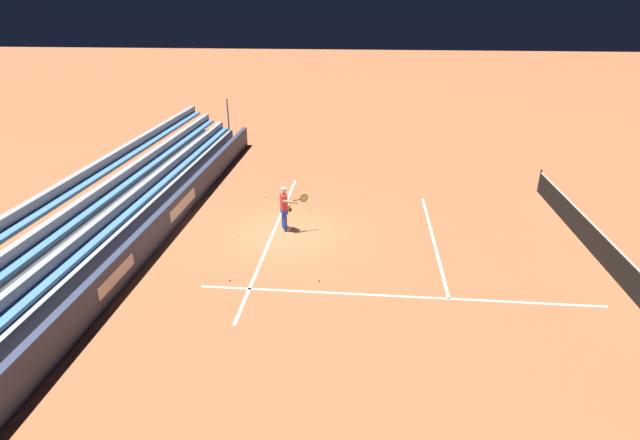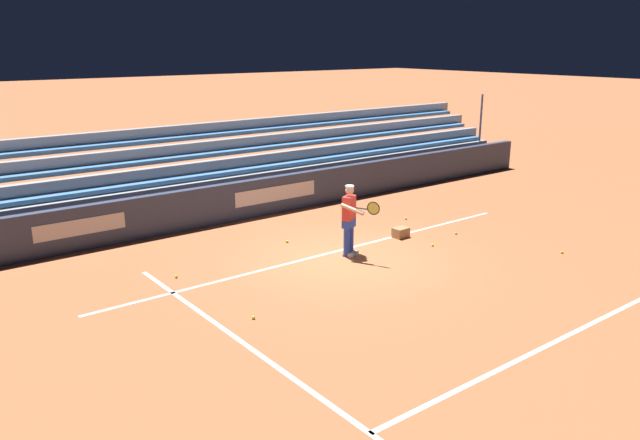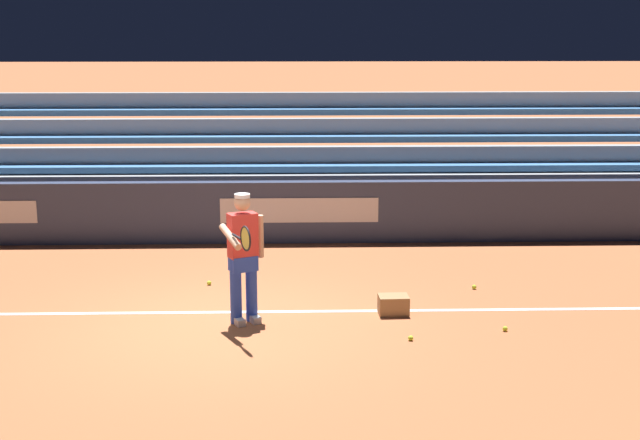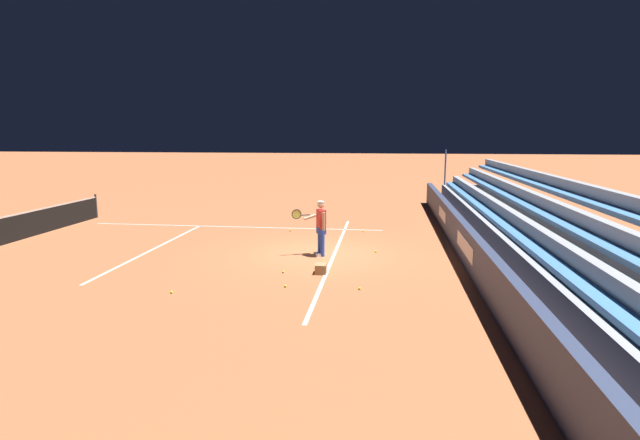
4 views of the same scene
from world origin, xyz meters
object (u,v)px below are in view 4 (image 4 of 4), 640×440
object	(u,v)px
tennis_ball_toward_net	(363,231)
tennis_ball_by_box	(283,272)
tennis_ball_stray_back	(285,286)
tennis_ball_far_left	(376,252)
ball_box_cardboard	(321,269)
tennis_ball_near_player	(290,230)
tennis_player	(320,227)
tennis_ball_midcourt	(360,289)
tennis_net	(5,230)
tennis_ball_far_right	(171,292)

from	to	relation	value
tennis_ball_toward_net	tennis_ball_by_box	xyz separation A→B (m)	(-6.04, 1.91, 0.00)
tennis_ball_stray_back	tennis_ball_far_left	distance (m)	4.52
ball_box_cardboard	tennis_ball_stray_back	world-z (taller)	ball_box_cardboard
tennis_ball_near_player	ball_box_cardboard	bearing A→B (deg)	-161.34
tennis_player	ball_box_cardboard	world-z (taller)	tennis_player
tennis_ball_toward_net	tennis_ball_midcourt	size ratio (longest dim) A/B	1.00
tennis_ball_stray_back	ball_box_cardboard	bearing A→B (deg)	-27.93
tennis_net	tennis_ball_near_player	bearing A→B (deg)	-69.56
tennis_ball_toward_net	tennis_ball_far_left	bearing A→B (deg)	-170.34
tennis_ball_far_right	tennis_net	distance (m)	9.07
tennis_ball_far_left	tennis_ball_midcourt	bearing A→B (deg)	175.33
ball_box_cardboard	tennis_net	world-z (taller)	tennis_net
tennis_ball_by_box	tennis_ball_far_right	bearing A→B (deg)	132.07
tennis_player	tennis_ball_midcourt	world-z (taller)	tennis_player
tennis_ball_by_box	tennis_net	size ratio (longest dim) A/B	0.01
tennis_ball_midcourt	ball_box_cardboard	bearing A→B (deg)	40.26
ball_box_cardboard	tennis_ball_far_left	world-z (taller)	ball_box_cardboard
tennis_ball_far_right	tennis_net	bearing A→B (deg)	60.80
tennis_ball_stray_back	tennis_ball_by_box	xyz separation A→B (m)	(1.25, 0.31, 0.00)
tennis_ball_by_box	tennis_ball_midcourt	bearing A→B (deg)	-119.55
tennis_player	tennis_ball_by_box	bearing A→B (deg)	160.20
tennis_player	tennis_ball_toward_net	xyz separation A→B (m)	(3.95, -1.15, -0.86)
tennis_net	tennis_ball_midcourt	bearing A→B (deg)	-106.11
tennis_net	tennis_ball_far_left	bearing A→B (deg)	-88.33
tennis_ball_far_right	tennis_ball_near_player	size ratio (longest dim) A/B	1.00
tennis_ball_midcourt	tennis_ball_toward_net	bearing A→B (deg)	1.92
tennis_player	tennis_ball_far_left	world-z (taller)	tennis_player
tennis_ball_near_player	tennis_ball_by_box	world-z (taller)	same
tennis_player	tennis_ball_by_box	xyz separation A→B (m)	(-2.09, 0.75, -0.86)
tennis_ball_near_player	tennis_ball_far_right	bearing A→B (deg)	169.97
tennis_ball_midcourt	tennis_ball_far_right	bearing A→B (deg)	100.87
tennis_ball_toward_net	tennis_ball_stray_back	bearing A→B (deg)	167.66
tennis_ball_far_right	tennis_ball_midcourt	xyz separation A→B (m)	(0.85, -4.44, 0.00)
tennis_player	tennis_ball_stray_back	xyz separation A→B (m)	(-3.34, 0.44, -0.86)
tennis_ball_toward_net	tennis_ball_by_box	distance (m)	6.33
tennis_ball_far_right	tennis_ball_by_box	xyz separation A→B (m)	(2.07, -2.29, 0.00)
tennis_player	tennis_ball_stray_back	size ratio (longest dim) A/B	25.98
tennis_ball_near_player	tennis_net	world-z (taller)	tennis_net
ball_box_cardboard	tennis_ball_far_right	bearing A→B (deg)	123.20
tennis_ball_toward_net	tennis_ball_near_player	distance (m)	2.81
tennis_ball_far_right	tennis_ball_far_left	distance (m)	6.76
tennis_ball_toward_net	ball_box_cardboard	bearing A→B (deg)	171.60
tennis_net	ball_box_cardboard	bearing A→B (deg)	-101.30
tennis_ball_far_left	tennis_net	distance (m)	12.69
tennis_ball_toward_net	tennis_ball_midcourt	xyz separation A→B (m)	(-7.26, -0.24, 0.00)
ball_box_cardboard	tennis_ball_near_player	world-z (taller)	ball_box_cardboard
tennis_ball_by_box	tennis_player	bearing A→B (deg)	-19.80
ball_box_cardboard	tennis_ball_toward_net	bearing A→B (deg)	-8.40
tennis_ball_far_left	tennis_ball_far_right	bearing A→B (deg)	135.15
tennis_player	tennis_ball_near_player	distance (m)	4.16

